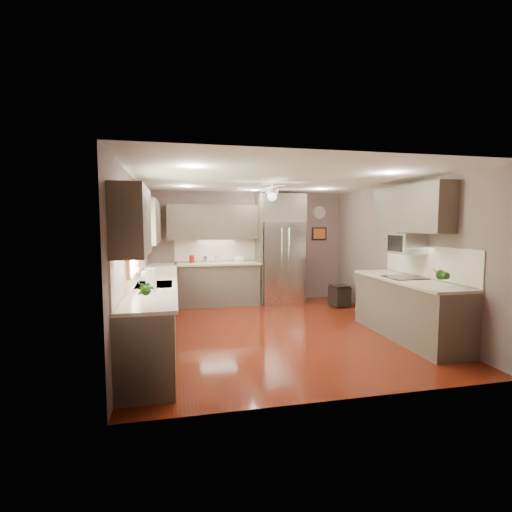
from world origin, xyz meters
name	(u,v)px	position (x,y,z in m)	size (l,w,h in m)	color
floor	(276,331)	(0.00, 0.00, 0.00)	(5.00, 5.00, 0.00)	#51180A
ceiling	(277,180)	(0.00, 0.00, 2.50)	(5.00, 5.00, 0.00)	white
wall_back	(247,247)	(0.00, 2.50, 1.25)	(4.50, 4.50, 0.00)	#66524D
wall_front	(343,279)	(0.00, -2.50, 1.25)	(4.50, 4.50, 0.00)	#66524D
wall_left	(134,260)	(-2.25, 0.00, 1.25)	(5.00, 5.00, 0.00)	#66524D
wall_right	(398,254)	(2.25, 0.00, 1.25)	(5.00, 5.00, 0.00)	#66524D
canister_a	(192,259)	(-1.28, 2.26, 1.02)	(0.11, 0.11, 0.18)	maroon
canister_b	(205,259)	(-1.00, 2.22, 1.01)	(0.10, 0.10, 0.15)	silver
canister_c	(217,258)	(-0.73, 2.23, 1.03)	(0.10, 0.10, 0.16)	#C2AD92
soap_bottle	(146,274)	(-2.07, -0.17, 1.04)	(0.09, 0.09, 0.20)	white
potted_plant_left	(145,289)	(-1.95, -1.84, 1.11)	(0.18, 0.12, 0.33)	#235418
potted_plant_right	(440,274)	(1.92, -1.48, 1.10)	(0.18, 0.14, 0.32)	#235418
bowl	(240,261)	(-0.24, 2.16, 0.97)	(0.22, 0.22, 0.05)	#C2AD92
left_run	(156,306)	(-1.95, 0.15, 0.48)	(0.65, 4.70, 1.45)	#4D4438
back_run	(218,283)	(-0.72, 2.20, 0.48)	(1.85, 0.65, 1.45)	#4D4438
uppers	(226,219)	(-0.74, 0.71, 1.87)	(4.50, 4.70, 0.95)	#4D4438
window	(131,241)	(-2.22, -0.50, 1.55)	(0.05, 1.12, 0.92)	#BFF2B2
sink	(154,287)	(-1.93, -0.50, 0.91)	(0.50, 0.70, 0.32)	silver
refrigerator	(281,250)	(0.70, 2.16, 1.19)	(1.06, 0.75, 2.45)	silver
right_run	(408,307)	(1.93, -0.80, 0.48)	(0.70, 2.20, 1.45)	#4D4438
microwave	(406,243)	(2.03, -0.55, 1.48)	(0.43, 0.55, 0.34)	silver
ceiling_fan	(272,192)	(0.00, 0.30, 2.33)	(1.18, 1.18, 0.32)	white
recessed_lights	(268,183)	(-0.04, 0.40, 2.49)	(2.84, 3.14, 0.01)	white
wall_clock	(320,213)	(1.75, 2.48, 2.05)	(0.30, 0.03, 0.30)	white
framed_print	(319,234)	(1.75, 2.48, 1.55)	(0.36, 0.03, 0.30)	black
stool	(339,296)	(1.83, 1.46, 0.24)	(0.42, 0.42, 0.45)	black
paper_towel	(151,280)	(-1.94, -1.06, 1.08)	(0.13, 0.13, 0.33)	white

